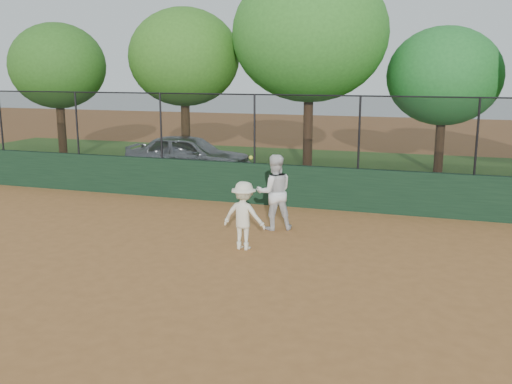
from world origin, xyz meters
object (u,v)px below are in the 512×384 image
(tree_1, at_px, (184,57))
(parked_car, at_px, (189,155))
(tree_3, at_px, (444,76))
(tree_0, at_px, (57,66))
(tree_2, at_px, (310,34))
(player_main, at_px, (244,216))
(player_second, at_px, (274,192))

(tree_1, bearing_deg, parked_car, -62.94)
(parked_car, xyz_separation_m, tree_3, (8.76, 3.58, 2.85))
(tree_0, distance_m, tree_2, 10.36)
(player_main, bearing_deg, player_second, 84.26)
(player_main, bearing_deg, tree_3, 70.88)
(parked_car, bearing_deg, tree_0, 75.79)
(tree_3, bearing_deg, tree_0, -170.43)
(player_second, xyz_separation_m, player_main, (-0.18, -1.75, -0.18))
(tree_0, bearing_deg, tree_1, 14.18)
(tree_0, relative_size, tree_3, 1.05)
(tree_2, bearing_deg, player_second, -82.44)
(tree_0, bearing_deg, parked_car, -9.47)
(tree_0, xyz_separation_m, tree_2, (10.23, 1.20, 1.15))
(parked_car, height_order, player_second, player_second)
(player_main, xyz_separation_m, tree_0, (-11.13, 8.69, 3.26))
(parked_car, xyz_separation_m, tree_2, (3.96, 2.25, 4.38))
(parked_car, distance_m, tree_2, 6.32)
(parked_car, xyz_separation_m, tree_0, (-6.26, 1.04, 3.23))
(player_main, xyz_separation_m, tree_2, (-0.91, 9.90, 4.41))
(player_main, bearing_deg, parked_car, 122.47)
(player_second, height_order, tree_2, tree_2)
(parked_car, height_order, player_main, player_main)
(parked_car, relative_size, tree_1, 0.73)
(tree_0, bearing_deg, tree_2, 6.72)
(player_main, relative_size, tree_3, 0.39)
(tree_0, height_order, tree_2, tree_2)
(tree_0, xyz_separation_m, tree_1, (5.08, 1.28, 0.34))
(tree_0, relative_size, tree_1, 0.91)
(player_second, height_order, tree_0, tree_0)
(tree_0, bearing_deg, player_main, -37.99)
(tree_0, distance_m, tree_3, 15.24)
(parked_car, relative_size, tree_0, 0.80)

